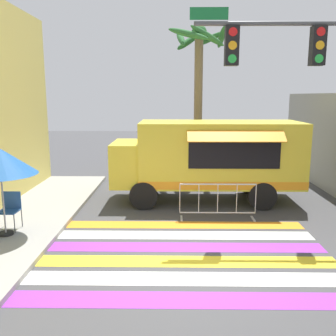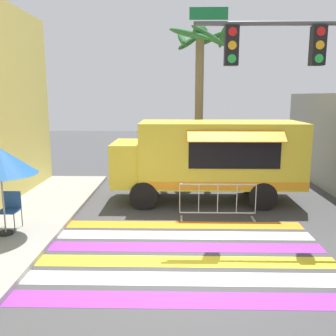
# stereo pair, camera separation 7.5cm
# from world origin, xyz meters

# --- Properties ---
(ground_plane) EXTENTS (60.00, 60.00, 0.00)m
(ground_plane) POSITION_xyz_m (0.00, 0.00, 0.00)
(ground_plane) COLOR #424244
(crosswalk_painted) EXTENTS (6.40, 4.36, 0.01)m
(crosswalk_painted) POSITION_xyz_m (0.00, 0.46, 0.00)
(crosswalk_painted) COLOR purple
(crosswalk_painted) RESTS_ON ground_plane
(food_truck) EXTENTS (6.05, 2.63, 2.63)m
(food_truck) POSITION_xyz_m (0.78, 4.77, 1.53)
(food_truck) COLOR yellow
(food_truck) RESTS_ON ground_plane
(traffic_signal_pole) EXTENTS (4.67, 0.29, 5.61)m
(traffic_signal_pole) POSITION_xyz_m (3.14, 1.94, 3.99)
(traffic_signal_pole) COLOR #515456
(traffic_signal_pole) RESTS_ON ground_plane
(patio_umbrella) EXTENTS (1.71, 1.71, 2.13)m
(patio_umbrella) POSITION_xyz_m (-4.33, 1.26, 1.93)
(patio_umbrella) COLOR black
(patio_umbrella) RESTS_ON sidewalk_left
(folding_chair) EXTENTS (0.48, 0.48, 0.93)m
(folding_chair) POSITION_xyz_m (-4.39, 1.71, 0.69)
(folding_chair) COLOR #4C4C51
(folding_chair) RESTS_ON sidewalk_left
(barricade_front) EXTENTS (2.16, 0.44, 1.04)m
(barricade_front) POSITION_xyz_m (0.99, 2.88, 0.51)
(barricade_front) COLOR #B7BABF
(barricade_front) RESTS_ON ground_plane
(palm_tree) EXTENTS (2.36, 2.41, 6.17)m
(palm_tree) POSITION_xyz_m (0.74, 7.97, 4.40)
(palm_tree) COLOR #7A664C
(palm_tree) RESTS_ON ground_plane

